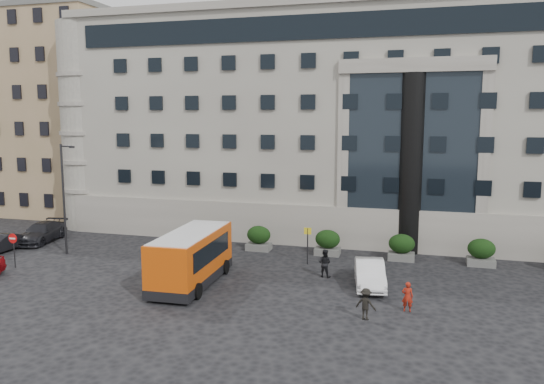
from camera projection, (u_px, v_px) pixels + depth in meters
The scene contains 22 objects.
ground at pixel (203, 279), 32.62m from camera, with size 120.00×120.00×0.00m, color black.
civic_building at pixel (349, 126), 50.74m from camera, with size 44.00×24.00×18.00m, color gray.
entrance_column at pixel (411, 164), 38.34m from camera, with size 1.80×1.80×13.00m, color black.
apartment_near at pixel (66, 116), 56.63m from camera, with size 14.00×14.00×20.00m, color #988058.
apartment_far at pixel (129, 109), 74.45m from camera, with size 13.00×13.00×22.00m, color #776245.
hedge_a at pixel (195, 234), 40.98m from camera, with size 1.80×1.26×1.84m.
hedge_b at pixel (259, 238), 39.61m from camera, with size 1.80×1.26×1.84m.
hedge_c at pixel (328, 242), 38.23m from camera, with size 1.80×1.26×1.84m.
hedge_d at pixel (402, 247), 36.85m from camera, with size 1.80×1.26×1.84m.
hedge_e at pixel (481, 252), 35.48m from camera, with size 1.80×1.26×1.84m.
street_lamp at pixel (64, 195), 38.02m from camera, with size 1.16×0.18×8.00m.
bus_stop_sign at pixel (308, 239), 35.68m from camera, with size 0.50×0.08×2.52m.
no_entry_sign at pixel (13, 243), 34.84m from camera, with size 0.64×0.16×2.32m.
minibus at pixel (191, 256), 31.46m from camera, with size 3.07×7.67×3.17m.
red_truck at pixel (102, 206), 51.27m from camera, with size 2.84×5.05×2.58m.
parked_car_b at pixel (1, 244), 39.07m from camera, with size 1.36×3.89×1.28m, color black.
parked_car_c at pixel (42, 232), 42.24m from camera, with size 2.14×5.26×1.53m, color black.
parked_car_d at pixel (147, 213), 50.82m from camera, with size 2.32×5.03×1.40m, color black.
white_taxi at pixel (370, 274), 31.15m from camera, with size 1.64×4.70×1.55m, color white.
pedestrian_a at pixel (407, 297), 27.14m from camera, with size 0.57×0.38×1.57m, color #9F1E0F.
pedestrian_b at pixel (325, 263), 32.98m from camera, with size 0.86×0.67×1.76m, color black.
pedestrian_c at pixel (366, 304), 26.05m from camera, with size 1.02×0.59×1.59m, color black.
Camera 1 is at (12.52, -29.24, 9.95)m, focal length 35.00 mm.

